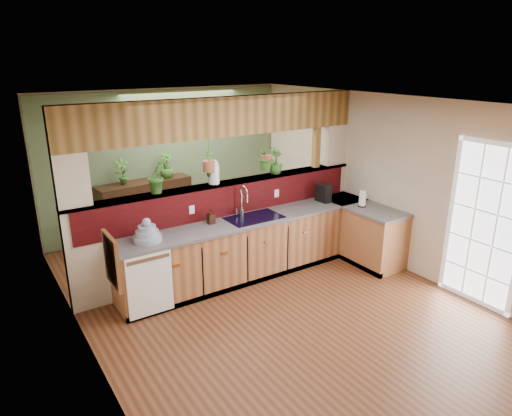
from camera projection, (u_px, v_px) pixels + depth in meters
ground at (278, 306)px, 5.99m from camera, size 4.60×7.00×0.01m
ceiling at (282, 105)px, 5.17m from camera, size 4.60×7.00×0.01m
wall_back at (168, 161)px, 8.36m from camera, size 4.60×0.02×2.60m
wall_left at (87, 256)px, 4.39m from camera, size 0.02×7.00×2.60m
wall_right at (405, 185)px, 6.78m from camera, size 0.02×7.00×2.60m
pass_through_partition at (228, 195)px, 6.70m from camera, size 4.60×0.21×2.60m
pass_through_ledge at (226, 183)px, 6.63m from camera, size 4.60×0.21×0.04m
header_beam at (224, 117)px, 6.33m from camera, size 4.60×0.15×0.55m
sage_backwall at (168, 161)px, 8.34m from camera, size 4.55×0.02×2.55m
countertop at (290, 240)px, 6.98m from camera, size 4.14×1.52×0.90m
dishwasher at (150, 285)px, 5.61m from camera, size 0.58×0.03×0.82m
navy_sink at (254, 223)px, 6.64m from camera, size 0.82×0.50×0.18m
french_door at (484, 227)px, 5.81m from camera, size 0.06×1.02×2.16m
framed_print at (112, 261)px, 3.69m from camera, size 0.04×0.35×0.45m
faucet at (243, 200)px, 6.61m from camera, size 0.20×0.20×0.47m
dish_stack at (147, 234)px, 5.74m from camera, size 0.35×0.35×0.31m
soap_dispenser at (211, 216)px, 6.35m from camera, size 0.10×0.10×0.21m
coffee_maker at (324, 194)px, 7.31m from camera, size 0.15×0.25×0.28m
paper_towel at (363, 199)px, 7.07m from camera, size 0.13×0.13×0.27m
glass_jar at (214, 172)px, 6.47m from camera, size 0.16×0.16×0.35m
ledge_plant_left at (157, 176)px, 6.01m from camera, size 0.29×0.25×0.47m
ledge_plant_right at (275, 161)px, 7.03m from camera, size 0.25×0.25×0.39m
hanging_plant_a at (209, 155)px, 6.36m from camera, size 0.23×0.18×0.50m
hanging_plant_b at (266, 147)px, 6.86m from camera, size 0.33×0.29×0.49m
shelving_console at (146, 211)px, 8.12m from camera, size 1.71×0.63×1.11m
shelf_plant_a at (122, 171)px, 7.68m from camera, size 0.26×0.19×0.45m
shelf_plant_b at (166, 166)px, 8.10m from camera, size 0.25×0.25×0.45m
floor_plant at (231, 222)px, 7.84m from camera, size 0.77×0.68×0.82m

